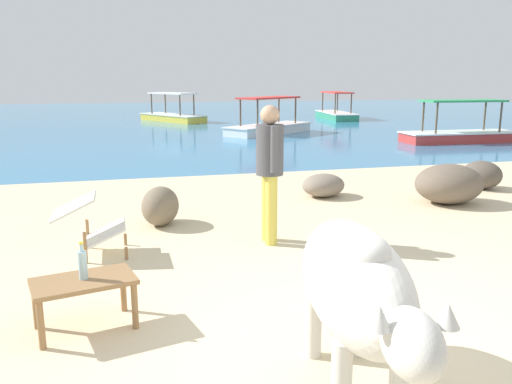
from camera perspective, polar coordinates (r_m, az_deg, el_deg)
sand_beach at (r=4.13m, az=12.72°, el=-15.95°), size 18.00×14.00×0.04m
water_surface at (r=25.34m, az=-10.60°, el=7.75°), size 60.00×36.00×0.03m
cow at (r=3.17m, az=10.92°, el=-9.96°), size 0.85×1.98×1.10m
low_bench_table at (r=4.28m, az=-18.34°, el=-9.87°), size 0.84×0.61×0.41m
bottle at (r=4.22m, az=-18.45°, el=-7.51°), size 0.07×0.07×0.30m
deck_chair_far at (r=5.97m, az=-17.71°, el=-3.09°), size 0.77×0.56×0.68m
person_standing at (r=6.03m, az=1.50°, el=3.11°), size 0.32×0.51×1.62m
shore_rock_large at (r=8.63m, az=20.38°, el=0.85°), size 1.12×0.98×0.62m
shore_rock_medium at (r=7.01m, az=-10.45°, el=-1.51°), size 0.65×0.79×0.52m
shore_rock_small at (r=8.64m, az=7.39°, el=0.74°), size 0.93×0.88×0.38m
shore_rock_flat at (r=10.01m, az=23.49°, el=1.74°), size 0.86×0.90×0.49m
boat_green at (r=25.83m, az=8.76°, el=8.55°), size 1.54×3.77×1.29m
boat_red at (r=17.38m, az=21.47°, el=6.03°), size 3.71×1.29×1.29m
boat_yellow at (r=24.29m, az=-9.12°, el=8.30°), size 2.87×3.75×1.29m
boat_white at (r=18.69m, az=1.40°, el=7.27°), size 3.66×3.07×1.29m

